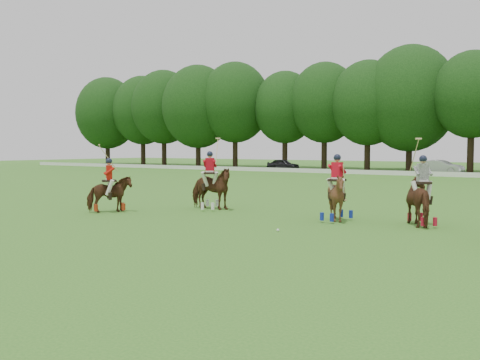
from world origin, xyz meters
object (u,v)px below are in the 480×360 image
Objects in this scene: polo_stripe_a at (422,200)px; polo_red_b at (210,188)px; car_left at (283,164)px; polo_red_c at (337,197)px; polo_ball at (278,230)px; polo_red_a at (109,193)px; car_mid at (441,167)px.

polo_red_b is at bearing -178.13° from polo_stripe_a.
polo_red_c reaches higher than car_left.
polo_stripe_a is 32.47× the size of polo_ball.
polo_stripe_a is at bearing 1.87° from polo_red_b.
polo_red_b is at bearing -158.92° from car_left.
polo_red_a reaches higher than car_left.
polo_red_c is 2.89m from polo_stripe_a.
polo_red_a is at bearing -164.08° from car_left.
polo_stripe_a reaches higher than car_left.
polo_red_b is at bearing 176.35° from polo_red_c.
polo_red_b is 33.63× the size of polo_ball.
polo_red_c is at bearing 79.71° from polo_ball.
polo_stripe_a reaches higher than car_mid.
polo_red_b reaches higher than polo_ball.
polo_red_b reaches higher than car_left.
car_left is at bearing 96.92° from car_mid.
car_left is 42.83m from polo_red_a.
car_left is 1.40× the size of polo_red_a.
car_mid is 1.43× the size of polo_red_b.
polo_red_c is at bearing -166.61° from polo_stripe_a.
polo_stripe_a is 5.21m from polo_ball.
polo_red_a is at bearing -177.87° from car_mid.
polo_stripe_a is at bearing -148.62° from car_left.
polo_stripe_a reaches higher than polo_red_a.
polo_red_b reaches higher than polo_stripe_a.
polo_red_c is at bearing -152.09° from car_left.
car_left is 18.01m from car_mid.
car_left is at bearing 121.96° from polo_red_c.
car_mid is 1.48× the size of polo_stripe_a.
polo_ball is at bearing -100.29° from polo_red_c.
car_mid is 48.14× the size of polo_ball.
polo_red_c reaches higher than polo_ball.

